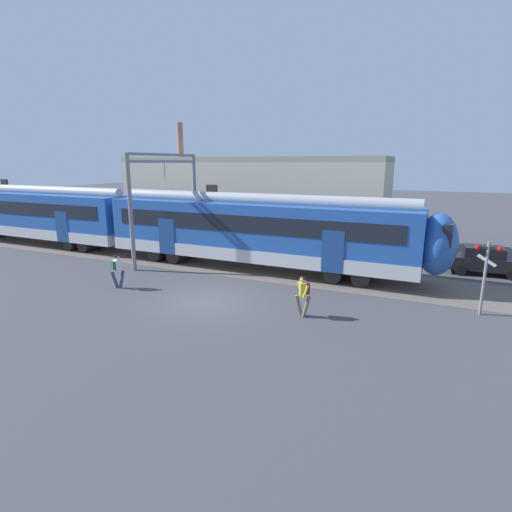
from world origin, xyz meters
name	(u,v)px	position (x,y,z in m)	size (l,w,h in m)	color
ground_plane	(207,301)	(0.00, 0.00, 0.00)	(160.00, 160.00, 0.00)	#424247
track_bed	(110,251)	(-11.49, 5.97, 0.01)	(80.00, 4.40, 0.01)	#605951
commuter_train	(39,214)	(-18.29, 5.97, 2.25)	(56.65, 3.07, 4.73)	silver
pedestrian_white	(117,268)	(-4.95, -0.17, 0.99)	(0.65, 0.58, 1.67)	navy
pedestrian_yellow	(303,293)	(4.42, 0.09, 0.99)	(0.71, 0.51, 1.67)	#6B6051
parked_car_black	(485,260)	(11.50, 10.16, 0.78)	(4.07, 1.90, 1.54)	black
catenary_gantry	(166,190)	(-6.50, 5.97, 4.31)	(0.24, 6.64, 6.53)	gray
crossing_signal	(486,266)	(10.87, 3.26, 2.01)	(0.96, 0.22, 3.00)	gray
background_building	(249,199)	(-4.83, 14.34, 3.21)	(21.09, 5.00, 9.20)	beige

